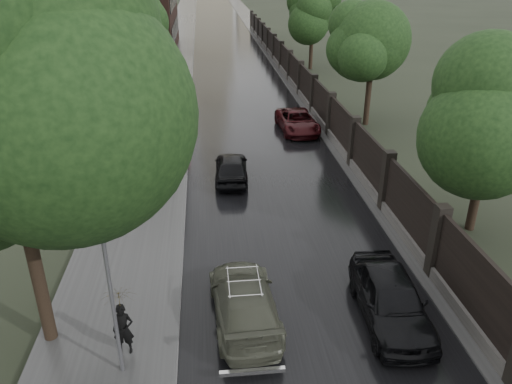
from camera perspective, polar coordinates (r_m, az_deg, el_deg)
name	(u,v)px	position (r m, az deg, el deg)	size (l,w,h in m)	color
fence_right	(296,77)	(42.31, 4.56, 12.99)	(0.45, 75.72, 2.70)	#383533
tree_left_near	(4,126)	(13.04, -26.84, 6.70)	(5.44, 5.44, 9.16)	black
tree_left_far	(132,29)	(39.26, -13.99, 17.68)	(4.25, 4.25, 7.39)	black
tree_right_a	(494,110)	(20.28, 25.55, 8.48)	(4.08, 4.08, 7.01)	black
tree_right_b	(373,47)	(32.76, 13.21, 15.84)	(4.08, 4.08, 7.01)	black
tree_right_c	(313,16)	(50.00, 6.50, 19.38)	(4.08, 4.08, 7.01)	black
lamp_post	(111,292)	(12.75, -16.26, -10.88)	(0.25, 0.12, 5.11)	#59595E
traffic_light	(184,82)	(34.51, -8.26, 12.36)	(0.16, 0.32, 4.00)	#59595E
volga_sedan	(244,301)	(15.26, -1.36, -12.31)	(1.88, 4.61, 1.34)	#3F4134
hatchback_left	(231,167)	(24.41, -2.84, 2.84)	(1.58, 3.92, 1.33)	black
car_right_near	(391,298)	(15.72, 15.17, -11.66)	(1.80, 4.46, 1.52)	black
car_right_far	(297,121)	(31.63, 4.75, 8.07)	(2.18, 4.72, 1.31)	black
pedestrian_umbrella	(120,304)	(13.83, -15.32, -12.28)	(0.92, 0.94, 2.39)	black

